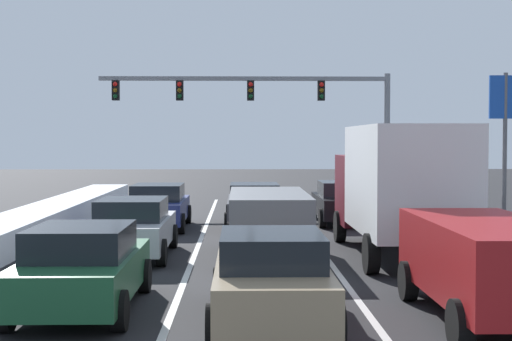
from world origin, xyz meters
TOP-DOWN VIEW (x-y plane):
  - ground_plane at (0.00, 12.40)m, footprint 120.00×120.00m
  - lane_stripe_between_right_lane_and_center_lane at (1.70, 15.50)m, footprint 0.14×34.10m
  - lane_stripe_between_center_lane_and_left_lane at (-1.70, 15.50)m, footprint 0.14×34.10m
  - snow_bank_right_shoulder at (7.00, 15.50)m, footprint 1.40×34.10m
  - snow_bank_left_shoulder at (-7.00, 15.50)m, footprint 1.74×34.10m
  - suv_red_right_lane_nearest at (3.60, 6.62)m, footprint 2.16×4.90m
  - box_truck_right_lane_second at (3.56, 13.57)m, footprint 2.53×7.20m
  - sedan_black_right_lane_third at (3.19, 21.62)m, footprint 2.00×4.50m
  - sedan_tan_center_lane_nearest at (-0.00, 6.58)m, footprint 2.00×4.50m
  - suv_gray_center_lane_second at (0.22, 13.56)m, footprint 2.16×4.90m
  - sedan_charcoal_center_lane_third at (-0.02, 20.44)m, footprint 2.00×4.50m
  - sedan_green_left_lane_nearest at (-3.29, 7.61)m, footprint 2.00×4.50m
  - sedan_silver_left_lane_second at (-3.27, 13.79)m, footprint 2.00×4.50m
  - sedan_navy_left_lane_third at (-3.29, 20.11)m, footprint 2.00×4.50m
  - traffic_light_gantry at (1.31, 30.99)m, footprint 14.00×0.47m

SIDE VIEW (x-z plane):
  - ground_plane at x=0.00m, z-range 0.00..0.00m
  - lane_stripe_between_right_lane_and_center_lane at x=1.70m, z-range 0.00..0.01m
  - lane_stripe_between_center_lane_and_left_lane at x=-1.70m, z-range 0.00..0.01m
  - snow_bank_right_shoulder at x=7.00m, z-range 0.00..0.48m
  - snow_bank_left_shoulder at x=-7.00m, z-range 0.00..0.77m
  - sedan_black_right_lane_third at x=3.19m, z-range 0.01..1.52m
  - sedan_tan_center_lane_nearest at x=0.00m, z-range 0.01..1.52m
  - sedan_charcoal_center_lane_third at x=-0.02m, z-range 0.01..1.52m
  - sedan_green_left_lane_nearest at x=-3.29m, z-range 0.01..1.52m
  - sedan_silver_left_lane_second at x=-3.27m, z-range 0.01..1.52m
  - sedan_navy_left_lane_third at x=-3.29m, z-range 0.01..1.52m
  - suv_red_right_lane_nearest at x=3.60m, z-range 0.18..1.85m
  - suv_gray_center_lane_second at x=0.22m, z-range 0.18..1.85m
  - box_truck_right_lane_second at x=3.56m, z-range 0.22..3.58m
  - traffic_light_gantry at x=1.31m, z-range 1.79..7.99m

